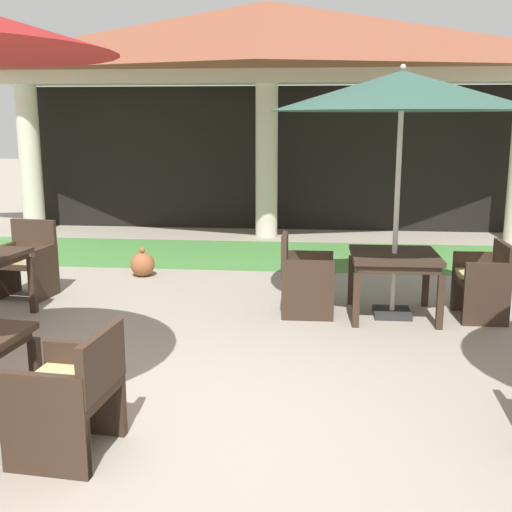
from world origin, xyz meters
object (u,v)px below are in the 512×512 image
at_px(patio_chair_near_foreground_east, 70,394).
at_px(patio_chair_mid_left_west, 305,278).
at_px(patio_chair_mid_left_east, 484,281).
at_px(patio_table_mid_left, 394,262).
at_px(patio_chair_mid_right_north, 27,262).
at_px(patio_umbrella_mid_left, 402,92).
at_px(terracotta_urn, 143,264).

distance_m(patio_chair_near_foreground_east, patio_chair_mid_left_west, 3.52).
bearing_deg(patio_chair_mid_left_east, patio_chair_mid_left_west, 90.00).
distance_m(patio_table_mid_left, patio_chair_mid_left_west, 0.99).
xyz_separation_m(patio_table_mid_left, patio_chair_mid_right_north, (-4.37, 0.39, -0.19)).
relative_size(patio_umbrella_mid_left, patio_chair_mid_left_west, 3.03).
bearing_deg(patio_chair_mid_right_north, terracotta_urn, -127.35).
bearing_deg(patio_umbrella_mid_left, patio_table_mid_left, 180.00).
height_order(patio_chair_near_foreground_east, patio_chair_mid_left_east, patio_chair_mid_left_east).
height_order(patio_chair_mid_left_west, patio_chair_mid_left_east, patio_chair_mid_left_west).
bearing_deg(patio_chair_near_foreground_east, patio_table_mid_left, -31.08).
relative_size(patio_umbrella_mid_left, terracotta_urn, 6.67).
bearing_deg(patio_chair_near_foreground_east, patio_chair_mid_right_north, 34.04).
distance_m(patio_chair_mid_left_west, patio_chair_mid_left_east, 1.94).
bearing_deg(patio_chair_mid_left_east, patio_chair_mid_right_north, 85.17).
bearing_deg(patio_table_mid_left, terracotta_urn, 154.93).
bearing_deg(patio_chair_mid_left_west, patio_table_mid_left, 90.00).
relative_size(patio_umbrella_mid_left, patio_chair_mid_right_north, 2.97).
bearing_deg(patio_table_mid_left, patio_chair_mid_left_west, -179.15).
bearing_deg(terracotta_urn, patio_chair_mid_right_north, -134.72).
relative_size(patio_chair_near_foreground_east, patio_chair_mid_left_east, 1.00).
bearing_deg(patio_chair_mid_left_west, patio_chair_mid_left_east, 90.00).
relative_size(patio_chair_mid_left_east, terracotta_urn, 2.05).
bearing_deg(patio_chair_mid_right_north, patio_chair_mid_left_east, -176.61).
bearing_deg(patio_chair_mid_left_west, terracotta_urn, -124.84).
bearing_deg(patio_umbrella_mid_left, terracotta_urn, 154.93).
xyz_separation_m(patio_chair_mid_left_west, terracotta_urn, (-2.28, 1.53, -0.25)).
distance_m(patio_chair_near_foreground_east, patio_chair_mid_left_east, 4.68).
bearing_deg(patio_chair_mid_right_north, patio_umbrella_mid_left, -177.68).
xyz_separation_m(patio_chair_near_foreground_east, patio_table_mid_left, (2.39, 3.24, 0.20)).
bearing_deg(patio_table_mid_left, patio_chair_mid_left_east, 0.85).
relative_size(patio_chair_near_foreground_east, patio_table_mid_left, 0.89).
relative_size(patio_table_mid_left, patio_chair_mid_right_north, 1.02).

